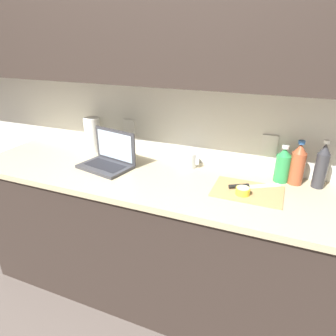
# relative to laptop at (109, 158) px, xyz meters

# --- Properties ---
(ground_plane) EXTENTS (12.00, 12.00, 0.00)m
(ground_plane) POSITION_rel_laptop_xyz_m (0.28, -0.04, -0.96)
(ground_plane) COLOR #564C47
(ground_plane) RESTS_ON ground
(wall_back) EXTENTS (5.20, 0.38, 2.60)m
(wall_back) POSITION_rel_laptop_xyz_m (0.28, 0.20, 0.60)
(wall_back) COLOR white
(wall_back) RESTS_ON ground_plane
(counter_unit) EXTENTS (2.27, 0.63, 0.90)m
(counter_unit) POSITION_rel_laptop_xyz_m (0.26, -0.04, -0.50)
(counter_unit) COLOR #332823
(counter_unit) RESTS_ON ground_plane
(laptop) EXTENTS (0.36, 0.28, 0.23)m
(laptop) POSITION_rel_laptop_xyz_m (0.00, 0.00, 0.00)
(laptop) COLOR #333338
(laptop) RESTS_ON counter_unit
(cutting_board) EXTENTS (0.37, 0.25, 0.01)m
(cutting_board) POSITION_rel_laptop_xyz_m (0.87, -0.02, -0.05)
(cutting_board) COLOR tan
(cutting_board) RESTS_ON counter_unit
(knife) EXTENTS (0.27, 0.17, 0.02)m
(knife) POSITION_rel_laptop_xyz_m (0.86, 0.01, -0.04)
(knife) COLOR silver
(knife) RESTS_ON cutting_board
(lemon_half_cut) EXTENTS (0.07, 0.07, 0.04)m
(lemon_half_cut) POSITION_rel_laptop_xyz_m (0.85, -0.07, -0.03)
(lemon_half_cut) COLOR yellow
(lemon_half_cut) RESTS_ON cutting_board
(bottle_green_soda) EXTENTS (0.08, 0.08, 0.22)m
(bottle_green_soda) POSITION_rel_laptop_xyz_m (1.03, 0.19, 0.04)
(bottle_green_soda) COLOR #2D934C
(bottle_green_soda) RESTS_ON counter_unit
(bottle_oil_tall) EXTENTS (0.08, 0.08, 0.25)m
(bottle_oil_tall) POSITION_rel_laptop_xyz_m (1.10, 0.19, 0.06)
(bottle_oil_tall) COLOR #A34C2D
(bottle_oil_tall) RESTS_ON counter_unit
(bottle_water_clear) EXTENTS (0.07, 0.07, 0.27)m
(bottle_water_clear) POSITION_rel_laptop_xyz_m (1.22, 0.19, 0.07)
(bottle_water_clear) COLOR #333338
(bottle_water_clear) RESTS_ON counter_unit
(measuring_cup) EXTENTS (0.12, 0.10, 0.09)m
(measuring_cup) POSITION_rel_laptop_xyz_m (0.47, 0.18, -0.01)
(measuring_cup) COLOR silver
(measuring_cup) RESTS_ON counter_unit
(paper_towel_roll) EXTENTS (0.11, 0.11, 0.25)m
(paper_towel_roll) POSITION_rel_laptop_xyz_m (-0.25, 0.19, 0.07)
(paper_towel_roll) COLOR white
(paper_towel_roll) RESTS_ON counter_unit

